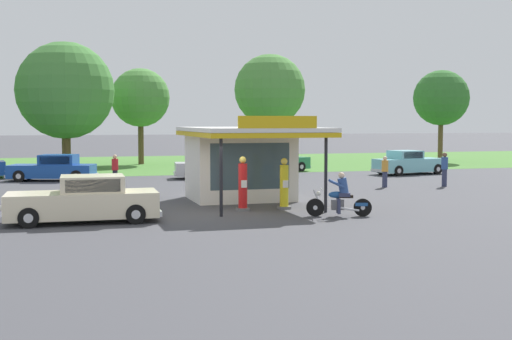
# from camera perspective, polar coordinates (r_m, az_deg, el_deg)

# --- Properties ---
(ground_plane) EXTENTS (300.00, 300.00, 0.00)m
(ground_plane) POSITION_cam_1_polar(r_m,az_deg,el_deg) (25.00, -2.70, -3.66)
(ground_plane) COLOR #424247
(grass_verge_strip) EXTENTS (120.00, 24.00, 0.01)m
(grass_verge_strip) POSITION_cam_1_polar(r_m,az_deg,el_deg) (54.50, -10.08, 0.50)
(grass_verge_strip) COLOR #477A33
(grass_verge_strip) RESTS_ON ground
(service_station_kiosk) EXTENTS (4.89, 7.33, 3.58)m
(service_station_kiosk) POSITION_cam_1_polar(r_m,az_deg,el_deg) (28.80, -1.18, 1.01)
(service_station_kiosk) COLOR silver
(service_station_kiosk) RESTS_ON ground
(gas_pump_nearside) EXTENTS (0.44, 0.44, 2.06)m
(gas_pump_nearside) POSITION_cam_1_polar(r_m,az_deg,el_deg) (25.59, -1.12, -1.34)
(gas_pump_nearside) COLOR slate
(gas_pump_nearside) RESTS_ON ground
(gas_pump_offside) EXTENTS (0.44, 0.44, 1.98)m
(gas_pump_offside) POSITION_cam_1_polar(r_m,az_deg,el_deg) (26.07, 2.39, -1.33)
(gas_pump_offside) COLOR slate
(gas_pump_offside) RESTS_ON ground
(motorcycle_with_rider) EXTENTS (2.26, 0.90, 1.58)m
(motorcycle_with_rider) POSITION_cam_1_polar(r_m,az_deg,el_deg) (24.18, 7.12, -2.38)
(motorcycle_with_rider) COLOR black
(motorcycle_with_rider) RESTS_ON ground
(featured_classic_sedan) EXTENTS (5.19, 2.09, 1.57)m
(featured_classic_sedan) POSITION_cam_1_polar(r_m,az_deg,el_deg) (23.37, -14.30, -2.55)
(featured_classic_sedan) COLOR beige
(featured_classic_sedan) RESTS_ON ground
(parked_car_back_row_centre) EXTENTS (5.60, 2.35, 1.52)m
(parked_car_back_row_centre) POSITION_cam_1_polar(r_m,az_deg,el_deg) (40.30, -3.20, 0.28)
(parked_car_back_row_centre) COLOR #B7B7BC
(parked_car_back_row_centre) RESTS_ON ground
(parked_car_back_row_far_left) EXTENTS (5.03, 2.64, 1.53)m
(parked_car_back_row_far_left) POSITION_cam_1_polar(r_m,az_deg,el_deg) (44.31, 12.78, 0.54)
(parked_car_back_row_far_left) COLOR #7AC6D1
(parked_car_back_row_far_left) RESTS_ON ground
(parked_car_back_row_left) EXTENTS (5.18, 3.04, 1.50)m
(parked_car_back_row_left) POSITION_cam_1_polar(r_m,az_deg,el_deg) (40.22, -16.75, 0.10)
(parked_car_back_row_left) COLOR #19479E
(parked_car_back_row_left) RESTS_ON ground
(parked_car_back_row_right) EXTENTS (5.32, 3.21, 1.48)m
(parked_car_back_row_right) POSITION_cam_1_polar(r_m,az_deg,el_deg) (45.28, 1.42, 0.70)
(parked_car_back_row_right) COLOR #2D844C
(parked_car_back_row_right) RESTS_ON ground
(bystander_admiring_sedan) EXTENTS (0.34, 0.34, 1.61)m
(bystander_admiring_sedan) POSITION_cam_1_polar(r_m,az_deg,el_deg) (35.28, 10.84, -0.08)
(bystander_admiring_sedan) COLOR #2D3351
(bystander_admiring_sedan) RESTS_ON ground
(bystander_standing_back_lot) EXTENTS (0.34, 0.34, 1.65)m
(bystander_standing_back_lot) POSITION_cam_1_polar(r_m,az_deg,el_deg) (36.15, -11.83, 0.05)
(bystander_standing_back_lot) COLOR black
(bystander_standing_back_lot) RESTS_ON ground
(bystander_chatting_near_pumps) EXTENTS (0.34, 0.34, 1.78)m
(bystander_chatting_near_pumps) POSITION_cam_1_polar(r_m,az_deg,el_deg) (36.39, 15.65, 0.13)
(bystander_chatting_near_pumps) COLOR #2D3351
(bystander_chatting_near_pumps) RESTS_ON ground
(tree_oak_far_left) EXTENTS (4.66, 4.66, 7.70)m
(tree_oak_far_left) POSITION_cam_1_polar(r_m,az_deg,el_deg) (59.15, 15.38, 5.89)
(tree_oak_far_left) COLOR brown
(tree_oak_far_left) RESTS_ON ground
(tree_oak_distant_spare) EXTENTS (4.61, 4.61, 7.57)m
(tree_oak_distant_spare) POSITION_cam_1_polar(r_m,az_deg,el_deg) (54.23, -9.74, 6.03)
(tree_oak_distant_spare) COLOR brown
(tree_oak_distant_spare) RESTS_ON ground
(tree_oak_centre) EXTENTS (5.62, 5.62, 8.70)m
(tree_oak_centre) POSITION_cam_1_polar(r_m,az_deg,el_deg) (53.72, 1.29, 6.67)
(tree_oak_centre) COLOR brown
(tree_oak_centre) RESTS_ON ground
(tree_oak_left) EXTENTS (6.82, 6.82, 8.97)m
(tree_oak_left) POSITION_cam_1_polar(r_m,az_deg,el_deg) (49.50, -15.91, 6.36)
(tree_oak_left) COLOR brown
(tree_oak_left) RESTS_ON ground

